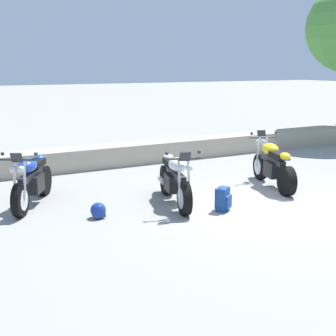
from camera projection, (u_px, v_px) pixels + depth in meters
The scene contains 7 objects.
ground_plane at pixel (261, 204), 9.01m from camera, with size 120.00×120.00×0.00m, color gray.
stone_wall at pixel (152, 151), 13.08m from camera, with size 36.00×0.80×0.55m, color #A89E89.
motorcycle_blue_near_left at pixel (32, 181), 8.87m from camera, with size 1.20×1.87×1.18m.
motorcycle_white_centre at pixel (175, 180), 8.96m from camera, with size 0.85×2.03×1.18m.
motorcycle_yellow_far_right at pixel (273, 165), 10.26m from camera, with size 0.91×2.01×1.18m.
rider_backpack at pixel (223, 198), 8.59m from camera, with size 0.35×0.34×0.47m.
rider_helmet at pixel (98, 211), 8.19m from camera, with size 0.28×0.28×0.28m.
Camera 1 is at (-5.71, -6.74, 2.66)m, focal length 49.13 mm.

